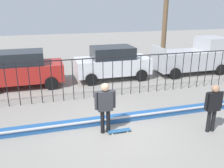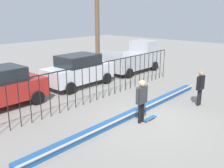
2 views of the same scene
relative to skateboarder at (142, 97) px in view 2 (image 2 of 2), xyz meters
name	(u,v)px [view 2 (image 2 of 2)]	position (x,y,z in m)	size (l,w,h in m)	color
ground_plane	(145,120)	(0.27, -0.04, -1.07)	(60.00, 60.00, 0.00)	gray
bowl_coping_ledge	(132,113)	(0.27, 0.66, -0.95)	(11.00, 0.40, 0.27)	#235699
perimeter_fence	(90,80)	(0.27, 3.28, 0.10)	(14.04, 0.04, 1.92)	black
skateboarder	(142,97)	(0.00, 0.00, 0.00)	(0.72, 0.27, 1.78)	black
skateboard	(150,118)	(0.46, -0.14, -1.01)	(0.80, 0.20, 0.07)	#26598C
camera_operator	(200,85)	(3.51, -0.92, -0.05)	(0.69, 0.26, 1.70)	black
parked_car_white	(79,70)	(1.98, 6.03, -0.10)	(4.30, 2.12, 1.90)	silver
pickup_truck	(134,58)	(7.32, 5.83, -0.03)	(4.70, 2.12, 2.24)	#B7B7BC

